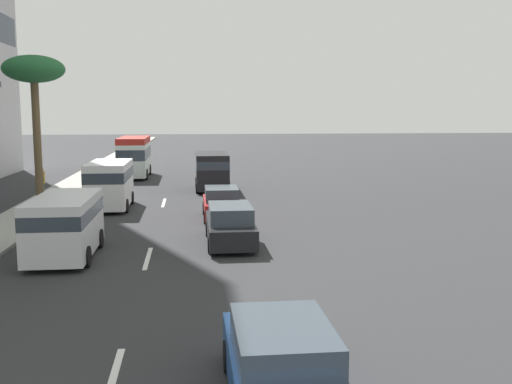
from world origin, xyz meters
name	(u,v)px	position (x,y,z in m)	size (l,w,h in m)	color
ground_plane	(166,194)	(31.50, 0.00, 0.00)	(198.00, 198.00, 0.00)	#2D2D30
sidewalk_right	(59,195)	(31.50, 6.57, 0.07)	(162.00, 2.61, 0.15)	#9E9B93
lane_stripe_near	(112,382)	(5.37, 0.00, 0.01)	(3.20, 0.16, 0.01)	silver
lane_stripe_mid	(148,258)	(15.11, 0.00, 0.01)	(3.20, 0.16, 0.01)	silver
lane_stripe_far	(164,203)	(27.99, 0.00, 0.01)	(3.20, 0.16, 0.01)	silver
van_lead	(110,182)	(26.33, 2.78, 1.44)	(4.82, 2.19, 2.52)	white
van_second	(65,223)	(15.56, 2.92, 1.27)	(4.78, 2.15, 2.21)	silver
minibus_third	(134,155)	(41.66, 2.88, 1.74)	(6.50, 2.29, 3.18)	silver
van_fourth	(212,169)	(33.29, -2.96, 1.40)	(4.95, 2.20, 2.45)	black
car_fifth	(230,225)	(17.13, -3.08, 0.75)	(4.79, 1.85, 1.57)	black
car_sixth	(221,204)	(22.65, -3.03, 0.74)	(4.03, 1.79, 1.56)	#A51E1E
car_seventh	(281,366)	(4.14, -3.12, 0.74)	(4.54, 1.89, 1.56)	#1E478C
pedestrian_near_lamp	(42,181)	(29.59, 7.09, 1.16)	(0.30, 0.32, 1.82)	#4C8C66
palm_tree	(34,74)	(28.97, 7.09, 7.29)	(3.41, 3.41, 8.17)	brown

